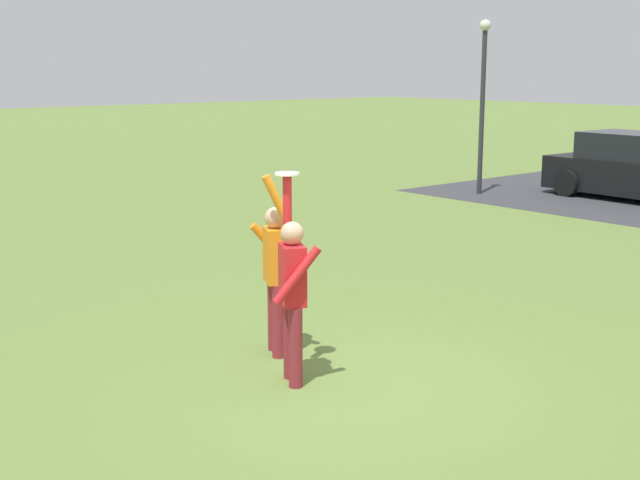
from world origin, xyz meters
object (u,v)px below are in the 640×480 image
(person_catcher, at_px, (292,288))
(lamppost_by_lot, at_px, (483,90))
(person_defender, at_px, (276,268))
(parked_car_black, at_px, (634,169))
(frisbee_disc, at_px, (287,174))

(person_catcher, xyz_separation_m, lamppost_by_lot, (-7.16, 11.65, 1.60))
(lamppost_by_lot, bearing_deg, person_catcher, -58.42)
(person_catcher, xyz_separation_m, person_defender, (-0.81, 0.40, -0.00))
(person_defender, xyz_separation_m, parked_car_black, (-3.42, 13.41, -0.25))
(frisbee_disc, height_order, lamppost_by_lot, lamppost_by_lot)
(person_defender, distance_m, parked_car_black, 13.85)
(person_catcher, xyz_separation_m, parked_car_black, (-4.23, 13.82, -0.25))
(person_catcher, bearing_deg, frisbee_disc, 0.00)
(lamppost_by_lot, bearing_deg, parked_car_black, 36.51)
(person_catcher, relative_size, parked_car_black, 0.50)
(person_defender, relative_size, lamppost_by_lot, 0.48)
(person_defender, bearing_deg, parked_car_black, 130.84)
(person_catcher, height_order, person_defender, person_catcher)
(person_defender, height_order, frisbee_disc, frisbee_disc)
(person_defender, bearing_deg, person_catcher, 0.00)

